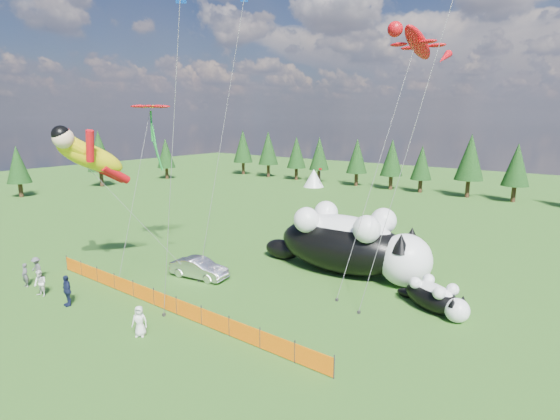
% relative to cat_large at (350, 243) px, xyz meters
% --- Properties ---
extents(ground, '(160.00, 160.00, 0.00)m').
position_rel_cat_large_xyz_m(ground, '(-5.37, -8.65, -2.20)').
color(ground, '#16390A').
rests_on(ground, ground).
extents(safety_fence, '(22.06, 0.06, 1.10)m').
position_rel_cat_large_xyz_m(safety_fence, '(-5.37, -11.65, -1.70)').
color(safety_fence, '#262626').
rests_on(safety_fence, ground).
extents(tree_line, '(90.00, 4.00, 8.00)m').
position_rel_cat_large_xyz_m(tree_line, '(-5.37, 36.35, 1.80)').
color(tree_line, black).
rests_on(tree_line, ground).
extents(festival_tents, '(50.00, 3.20, 2.80)m').
position_rel_cat_large_xyz_m(festival_tents, '(5.63, 31.35, -0.80)').
color(festival_tents, white).
rests_on(festival_tents, ground).
extents(cat_large, '(12.84, 4.90, 4.64)m').
position_rel_cat_large_xyz_m(cat_large, '(0.00, 0.00, 0.00)').
color(cat_large, black).
rests_on(cat_large, ground).
extents(cat_small, '(4.65, 3.07, 1.77)m').
position_rel_cat_large_xyz_m(cat_small, '(6.79, -2.54, -1.36)').
color(cat_small, black).
rests_on(cat_small, ground).
extents(car, '(4.30, 2.09, 1.36)m').
position_rel_cat_large_xyz_m(car, '(-7.66, -6.98, -1.52)').
color(car, silver).
rests_on(car, ground).
extents(spectator_a, '(0.59, 0.41, 1.56)m').
position_rel_cat_large_xyz_m(spectator_a, '(-15.34, -14.86, -1.42)').
color(spectator_a, '#525257').
rests_on(spectator_a, ground).
extents(spectator_b, '(0.87, 0.60, 1.64)m').
position_rel_cat_large_xyz_m(spectator_b, '(-12.95, -15.01, -1.38)').
color(spectator_b, silver).
rests_on(spectator_b, ground).
extents(spectator_c, '(1.15, 0.69, 1.84)m').
position_rel_cat_large_xyz_m(spectator_c, '(-10.35, -14.68, -1.28)').
color(spectator_c, '#161D3E').
rests_on(spectator_c, ground).
extents(spectator_d, '(1.03, 0.54, 1.59)m').
position_rel_cat_large_xyz_m(spectator_d, '(-16.01, -13.86, -1.41)').
color(spectator_d, '#525257').
rests_on(spectator_d, ground).
extents(spectator_e, '(0.93, 0.85, 1.59)m').
position_rel_cat_large_xyz_m(spectator_e, '(-3.91, -14.33, -1.41)').
color(spectator_e, silver).
rests_on(spectator_e, ground).
extents(superhero_kite, '(8.22, 6.48, 11.58)m').
position_rel_cat_large_xyz_m(superhero_kite, '(-13.30, -10.86, 5.98)').
color(superhero_kite, '#D6C90B').
rests_on(superhero_kite, ground).
extents(gecko_kite, '(3.50, 11.50, 17.62)m').
position_rel_cat_large_xyz_m(gecko_kite, '(2.61, 3.49, 13.26)').
color(gecko_kite, red).
rests_on(gecko_kite, ground).
extents(flower_kite, '(4.02, 6.80, 12.52)m').
position_rel_cat_large_xyz_m(flower_kite, '(-12.89, -6.30, 9.10)').
color(flower_kite, red).
rests_on(flower_kite, ground).
extents(diamond_kite_a, '(1.14, 6.35, 19.94)m').
position_rel_cat_large_xyz_m(diamond_kite_a, '(-7.82, -2.03, 15.61)').
color(diamond_kite_a, blue).
rests_on(diamond_kite_a, ground).
extents(diamond_kite_c, '(1.71, 1.55, 17.07)m').
position_rel_cat_large_xyz_m(diamond_kite_c, '(-3.69, -11.14, 13.18)').
color(diamond_kite_c, blue).
rests_on(diamond_kite_c, ground).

